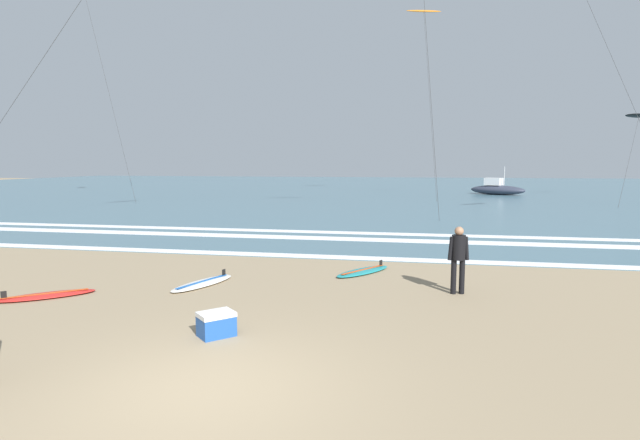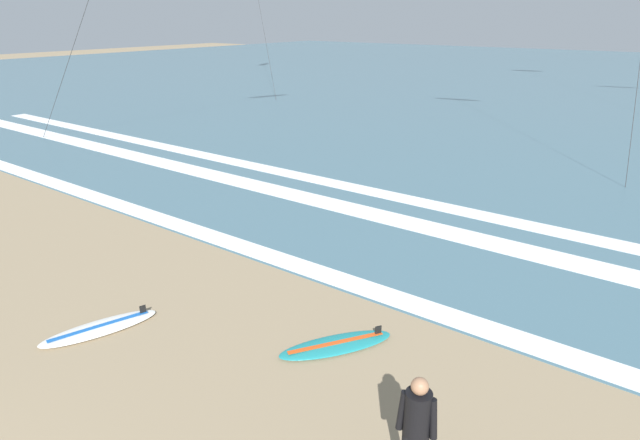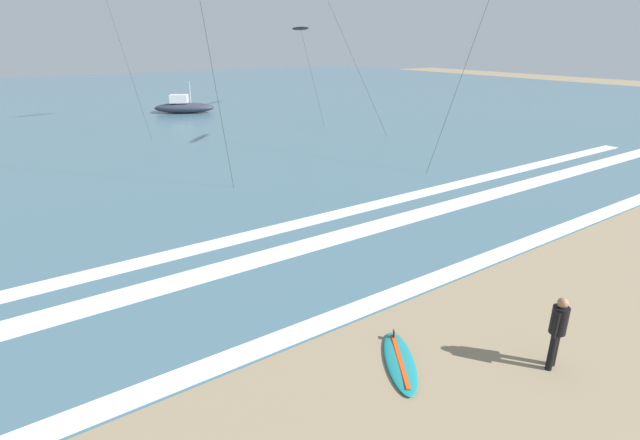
{
  "view_description": "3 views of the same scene",
  "coord_description": "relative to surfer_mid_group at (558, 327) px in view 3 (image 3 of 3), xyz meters",
  "views": [
    {
      "loc": [
        2.82,
        -6.14,
        3.09
      ],
      "look_at": [
        0.18,
        7.44,
        1.5
      ],
      "focal_mm": 28.34,
      "sensor_mm": 36.0,
      "label": 1
    },
    {
      "loc": [
        5.82,
        1.24,
        5.48
      ],
      "look_at": [
        -0.78,
        10.15,
        1.16
      ],
      "focal_mm": 29.73,
      "sensor_mm": 36.0,
      "label": 2
    },
    {
      "loc": [
        -4.71,
        1.97,
        6.3
      ],
      "look_at": [
        0.96,
        10.08,
        2.53
      ],
      "focal_mm": 26.96,
      "sensor_mm": 36.0,
      "label": 3
    }
  ],
  "objects": [
    {
      "name": "ocean_surface",
      "position": [
        -3.78,
        48.56,
        -0.95
      ],
      "size": [
        140.0,
        90.0,
        0.01
      ],
      "primitive_type": "cube",
      "color": "#476B7A",
      "rests_on": "ground"
    },
    {
      "name": "surfer_mid_group",
      "position": [
        0.0,
        0.0,
        0.0
      ],
      "size": [
        0.51,
        0.32,
        1.6
      ],
      "color": "black",
      "rests_on": "ground"
    },
    {
      "name": "wave_foam_mid_break",
      "position": [
        -2.6,
        7.91,
        -0.94
      ],
      "size": [
        57.79,
        0.97,
        0.01
      ],
      "primitive_type": "cube",
      "color": "white",
      "rests_on": "ocean_surface"
    },
    {
      "name": "wave_foam_outer_break",
      "position": [
        -3.79,
        9.71,
        -0.94
      ],
      "size": [
        53.61,
        0.79,
        0.01
      ],
      "primitive_type": "cube",
      "color": "white",
      "rests_on": "ocean_surface"
    },
    {
      "name": "kite_black_mid_center",
      "position": [
        17.55,
        36.45,
        6.08
      ],
      "size": [
        6.72,
        12.24,
        7.31
      ],
      "color": "black",
      "rests_on": "ground"
    },
    {
      "name": "offshore_boat",
      "position": [
        6.43,
        38.51,
        -0.4
      ],
      "size": [
        5.38,
        3.99,
        2.7
      ],
      "color": "#2D3342",
      "rests_on": "ground"
    },
    {
      "name": "wave_foam_shoreline",
      "position": [
        -5.22,
        3.96,
        -0.94
      ],
      "size": [
        41.68,
        0.65,
        0.01
      ],
      "primitive_type": "cube",
      "color": "white",
      "rests_on": "ocean_surface"
    },
    {
      "name": "surfboard_left_pile",
      "position": [
        -2.43,
        1.83,
        -0.91
      ],
      "size": [
        1.65,
        2.09,
        0.25
      ],
      "color": "teal",
      "rests_on": "ground"
    }
  ]
}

